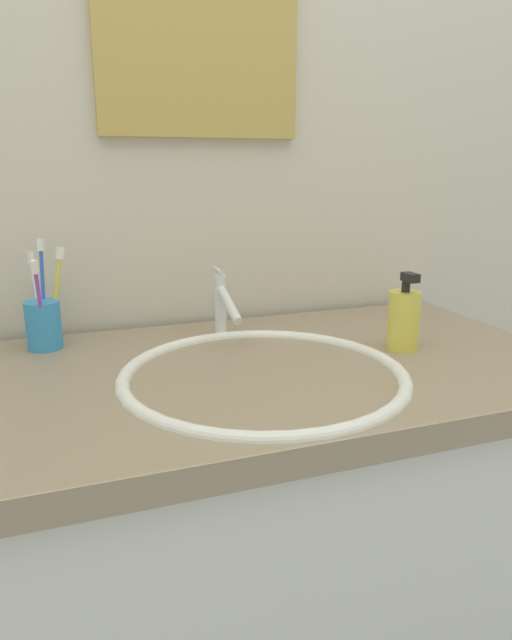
# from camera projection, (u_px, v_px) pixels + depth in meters

# --- Properties ---
(tiled_wall_back) EXTENTS (2.36, 0.04, 2.40)m
(tiled_wall_back) POSITION_uv_depth(u_px,v_px,m) (198.00, 169.00, 1.24)
(tiled_wall_back) COLOR beige
(tiled_wall_back) RESTS_ON ground
(vanity_counter) EXTENTS (1.16, 0.62, 0.87)m
(vanity_counter) POSITION_uv_depth(u_px,v_px,m) (253.00, 571.00, 1.13)
(vanity_counter) COLOR silver
(vanity_counter) RESTS_ON ground
(sink_basin) EXTENTS (0.49, 0.49, 0.11)m
(sink_basin) POSITION_uv_depth(u_px,v_px,m) (262.00, 395.00, 0.97)
(sink_basin) COLOR white
(sink_basin) RESTS_ON vanity_counter
(faucet) EXTENTS (0.02, 0.16, 0.14)m
(faucet) POSITION_uv_depth(u_px,v_px,m) (222.00, 304.00, 1.15)
(faucet) COLOR silver
(faucet) RESTS_ON sink_basin
(toothbrush_cup) EXTENTS (0.07, 0.07, 0.09)m
(toothbrush_cup) POSITION_uv_depth(u_px,v_px,m) (44.00, 325.00, 1.09)
(toothbrush_cup) COLOR #338CCC
(toothbrush_cup) RESTS_ON vanity_counter
(toothbrush_white) EXTENTS (0.02, 0.03, 0.18)m
(toothbrush_white) POSITION_uv_depth(u_px,v_px,m) (36.00, 291.00, 1.10)
(toothbrush_white) COLOR white
(toothbrush_white) RESTS_ON toothbrush_cup
(toothbrush_purple) EXTENTS (0.02, 0.03, 0.17)m
(toothbrush_purple) POSITION_uv_depth(u_px,v_px,m) (39.00, 300.00, 1.05)
(toothbrush_purple) COLOR purple
(toothbrush_purple) RESTS_ON toothbrush_cup
(toothbrush_blue) EXTENTS (0.02, 0.03, 0.20)m
(toothbrush_blue) POSITION_uv_depth(u_px,v_px,m) (43.00, 285.00, 1.10)
(toothbrush_blue) COLOR blue
(toothbrush_blue) RESTS_ON toothbrush_cup
(toothbrush_yellow) EXTENTS (0.05, 0.03, 0.19)m
(toothbrush_yellow) POSITION_uv_depth(u_px,v_px,m) (56.00, 289.00, 1.10)
(toothbrush_yellow) COLOR yellow
(toothbrush_yellow) RESTS_ON toothbrush_cup
(soap_dispenser) EXTENTS (0.06, 0.06, 0.15)m
(soap_dispenser) POSITION_uv_depth(u_px,v_px,m) (404.00, 319.00, 1.09)
(soap_dispenser) COLOR #DBCC4C
(soap_dispenser) RESTS_ON vanity_counter
(wall_mirror) EXTENTS (0.42, 0.02, 0.52)m
(wall_mirror) POSITION_uv_depth(u_px,v_px,m) (198.00, 0.00, 1.13)
(wall_mirror) COLOR tan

